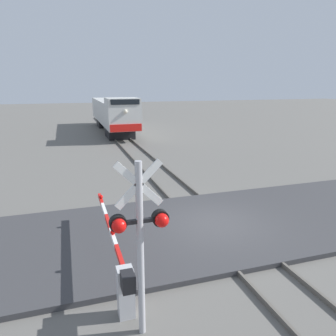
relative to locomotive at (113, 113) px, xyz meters
The scene contains 7 objects.
ground_plane 25.26m from the locomotive, 90.00° to the right, with size 160.00×160.00×0.00m, color #605E59.
rail_track_left 25.27m from the locomotive, 91.63° to the right, with size 0.08×80.00×0.15m, color #59544C.
rail_track_right 25.27m from the locomotive, 88.37° to the right, with size 0.08×80.00×0.15m, color #59544C.
road_surface 25.26m from the locomotive, 90.00° to the right, with size 36.00×6.05×0.16m, color #38383A.
locomotive is the anchor object (origin of this frame).
crossing_signal 29.67m from the locomotive, 97.22° to the right, with size 1.18×0.33×3.79m.
crossing_gate 28.38m from the locomotive, 98.03° to the right, with size 0.36×5.85×1.32m.
Camera 1 is at (-4.95, -9.87, 5.16)m, focal length 34.29 mm.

